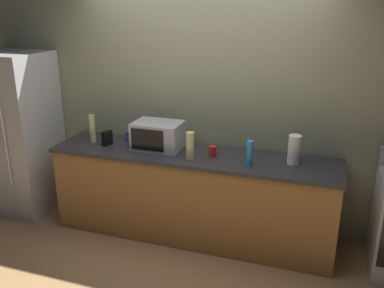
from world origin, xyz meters
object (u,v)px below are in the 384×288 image
(bottle_hand_soap, at_px, (190,145))
(refrigerator, at_px, (19,134))
(mug_blue, at_px, (129,136))
(bottle_vinegar, at_px, (92,129))
(mug_red, at_px, (213,151))
(cordless_phone, at_px, (107,138))
(microwave, at_px, (158,135))
(paper_towel_roll, at_px, (294,150))
(bottle_spray_cleaner, at_px, (250,153))

(bottle_hand_soap, bearing_deg, refrigerator, 176.62)
(refrigerator, xyz_separation_m, mug_blue, (1.29, 0.16, 0.05))
(refrigerator, xyz_separation_m, bottle_vinegar, (0.95, 0.00, 0.15))
(mug_red, bearing_deg, cordless_phone, -178.77)
(bottle_vinegar, bearing_deg, mug_blue, 25.79)
(cordless_phone, height_order, bottle_vinegar, bottle_vinegar)
(bottle_vinegar, relative_size, bottle_hand_soap, 1.16)
(cordless_phone, bearing_deg, refrigerator, -163.05)
(microwave, distance_m, mug_red, 0.59)
(paper_towel_roll, relative_size, bottle_hand_soap, 1.05)
(cordless_phone, bearing_deg, mug_blue, 70.17)
(refrigerator, relative_size, bottle_vinegar, 6.04)
(microwave, bearing_deg, refrigerator, -178.36)
(paper_towel_roll, height_order, bottle_spray_cleaner, paper_towel_roll)
(paper_towel_roll, xyz_separation_m, bottle_spray_cleaner, (-0.38, -0.16, -0.02))
(cordless_phone, height_order, bottle_hand_soap, bottle_hand_soap)
(refrigerator, height_order, bottle_vinegar, refrigerator)
(bottle_spray_cleaner, bearing_deg, refrigerator, 177.53)
(cordless_phone, relative_size, mug_red, 1.44)
(microwave, relative_size, paper_towel_roll, 1.78)
(bottle_vinegar, bearing_deg, bottle_spray_cleaner, -3.86)
(refrigerator, relative_size, microwave, 3.75)
(mug_blue, bearing_deg, bottle_hand_soap, -20.18)
(cordless_phone, bearing_deg, mug_red, 19.72)
(bottle_spray_cleaner, bearing_deg, mug_red, 164.05)
(bottle_spray_cleaner, bearing_deg, bottle_hand_soap, -179.09)
(bottle_vinegar, height_order, mug_blue, bottle_vinegar)
(cordless_phone, relative_size, bottle_hand_soap, 0.58)
(cordless_phone, distance_m, mug_red, 1.12)
(bottle_vinegar, relative_size, bottle_spray_cleaner, 1.29)
(bottle_vinegar, height_order, bottle_spray_cleaner, bottle_vinegar)
(refrigerator, distance_m, bottle_vinegar, 0.96)
(paper_towel_roll, bearing_deg, bottle_spray_cleaner, -156.50)
(paper_towel_roll, bearing_deg, bottle_hand_soap, -169.56)
(mug_red, bearing_deg, bottle_vinegar, 179.71)
(microwave, bearing_deg, bottle_spray_cleaner, -9.55)
(bottle_vinegar, xyz_separation_m, bottle_hand_soap, (1.12, -0.12, -0.02))
(refrigerator, relative_size, bottle_spray_cleaner, 7.78)
(bottle_vinegar, bearing_deg, cordless_phone, -9.34)
(microwave, relative_size, cordless_phone, 3.20)
(microwave, height_order, bottle_hand_soap, microwave)
(paper_towel_roll, bearing_deg, cordless_phone, -177.53)
(paper_towel_roll, distance_m, mug_blue, 1.72)
(bottle_hand_soap, bearing_deg, bottle_vinegar, 173.76)
(microwave, xyz_separation_m, mug_blue, (-0.38, 0.12, -0.08))
(microwave, bearing_deg, paper_towel_roll, 0.09)
(microwave, xyz_separation_m, bottle_hand_soap, (0.40, -0.17, -0.01))
(paper_towel_roll, relative_size, bottle_spray_cleaner, 1.17)
(refrigerator, height_order, microwave, refrigerator)
(mug_blue, bearing_deg, cordless_phone, -128.31)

